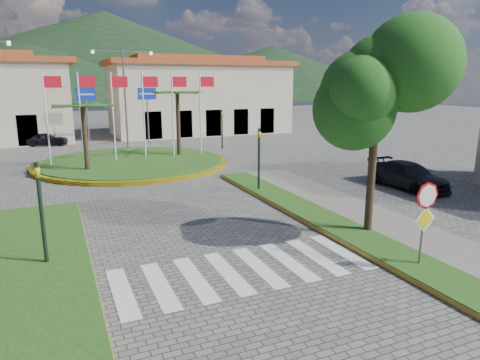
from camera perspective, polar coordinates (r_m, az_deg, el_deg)
name	(u,v)px	position (r m, az deg, el deg)	size (l,w,h in m)	color
ground	(317,345)	(9.77, 10.18, -20.86)	(160.00, 160.00, 0.00)	#5A5855
sidewalk_right	(446,260)	(14.74, 25.73, -9.58)	(4.00, 28.00, 0.15)	gray
verge_right	(416,266)	(13.89, 22.43, -10.57)	(1.60, 28.00, 0.18)	#234A15
crosswalk	(240,270)	(12.83, 0.05, -11.92)	(8.00, 3.00, 0.01)	silver
roundabout_island	(133,162)	(29.51, -14.12, 2.36)	(12.70, 12.70, 6.00)	yellow
stop_sign	(425,211)	(13.38, 23.47, -3.81)	(0.80, 0.11, 2.65)	slate
deciduous_tree	(377,89)	(15.48, 17.86, 11.51)	(3.60, 3.60, 6.80)	black
traffic_light_left	(41,205)	(13.62, -25.03, -3.02)	(0.15, 0.18, 3.20)	black
traffic_light_right	(259,154)	(21.08, 2.54, 3.50)	(0.15, 0.18, 3.20)	black
traffic_light_far	(222,125)	(35.20, -2.41, 7.31)	(0.18, 0.15, 3.20)	black
direction_sign_west	(86,105)	(37.77, -19.79, 9.37)	(1.60, 0.14, 5.20)	slate
direction_sign_east	(147,104)	(38.45, -12.25, 9.89)	(1.60, 0.14, 5.20)	slate
street_lamp_centre	(125,93)	(37.11, -15.10, 11.13)	(4.80, 0.16, 8.00)	slate
building_right	(199,96)	(47.03, -5.52, 11.08)	(19.08, 9.54, 8.05)	beige
hill_far_mid	(105,54)	(168.09, -17.51, 15.67)	(180.00, 180.00, 30.00)	black
hill_far_east	(272,72)	(160.18, 4.32, 14.22)	(120.00, 120.00, 18.00)	black
hill_near_back	(27,72)	(136.79, -26.53, 12.74)	(110.00, 110.00, 16.00)	black
car_dark_a	(46,138)	(40.79, -24.43, 5.06)	(1.44, 3.57, 1.22)	black
car_dark_b	(175,131)	(43.66, -8.70, 6.47)	(1.21, 3.48, 1.15)	black
car_side_right	(408,175)	(23.82, 21.52, 0.57)	(1.86, 4.58, 1.33)	black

